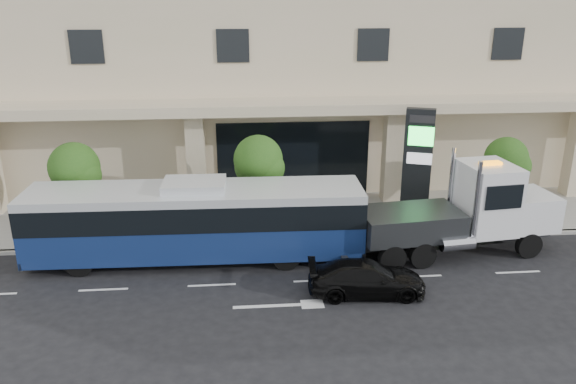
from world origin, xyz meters
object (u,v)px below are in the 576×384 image
at_px(tow_truck, 466,213).
at_px(black_sedan, 367,278).
at_px(city_bus, 196,220).
at_px(signage_pylon, 417,163).

relative_size(tow_truck, black_sedan, 2.24).
relative_size(city_bus, black_sedan, 3.17).
bearing_deg(black_sedan, tow_truck, -53.27).
distance_m(tow_truck, black_sedan, 5.90).
height_order(city_bus, tow_truck, tow_truck).
xyz_separation_m(city_bus, black_sedan, (6.31, -3.43, -1.11)).
distance_m(city_bus, tow_truck, 11.17).
height_order(tow_truck, black_sedan, tow_truck).
xyz_separation_m(black_sedan, signage_pylon, (3.85, 6.88, 2.24)).
bearing_deg(black_sedan, signage_pylon, -25.40).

